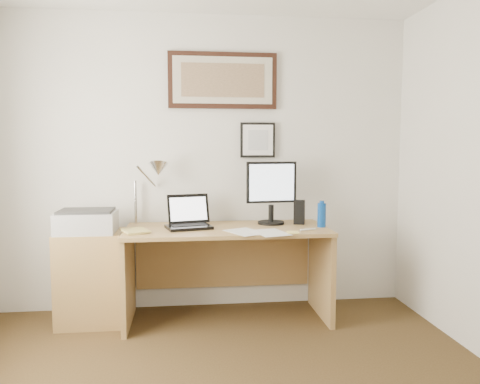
{
  "coord_description": "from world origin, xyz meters",
  "views": [
    {
      "loc": [
        -0.17,
        -2.03,
        1.39
      ],
      "look_at": [
        0.23,
        1.43,
        1.05
      ],
      "focal_mm": 35.0,
      "sensor_mm": 36.0,
      "label": 1
    }
  ],
  "objects": [
    {
      "name": "lcd_monitor",
      "position": [
        0.53,
        1.77,
        1.04
      ],
      "size": [
        0.42,
        0.22,
        0.52
      ],
      "color": "black",
      "rests_on": "desk"
    },
    {
      "name": "side_cabinet",
      "position": [
        -0.92,
        1.68,
        0.36
      ],
      "size": [
        0.5,
        0.4,
        0.73
      ],
      "primitive_type": "cube",
      "color": "olive",
      "rests_on": "floor"
    },
    {
      "name": "marker_pen",
      "position": [
        0.76,
        1.43,
        0.76
      ],
      "size": [
        0.14,
        0.06,
        0.02
      ],
      "primitive_type": "cylinder",
      "rotation": [
        0.0,
        1.57,
        0.35
      ],
      "color": "white",
      "rests_on": "desk"
    },
    {
      "name": "laptop",
      "position": [
        -0.15,
        1.68,
        0.81
      ],
      "size": [
        0.39,
        0.37,
        0.26
      ],
      "color": "black",
      "rests_on": "desk"
    },
    {
      "name": "sticky_pad",
      "position": [
        0.62,
        1.33,
        0.76
      ],
      "size": [
        0.09,
        0.09,
        0.01
      ],
      "primitive_type": "cube",
      "rotation": [
        0.0,
        0.0,
        -0.06
      ],
      "color": "#FBE676",
      "rests_on": "desk"
    },
    {
      "name": "picture_small",
      "position": [
        0.45,
        1.97,
        1.45
      ],
      "size": [
        0.3,
        0.03,
        0.3
      ],
      "color": "black",
      "rests_on": "wall_back"
    },
    {
      "name": "desk",
      "position": [
        0.15,
        1.72,
        0.51
      ],
      "size": [
        1.6,
        0.7,
        0.75
      ],
      "color": "olive",
      "rests_on": "floor"
    },
    {
      "name": "water_bottle",
      "position": [
        0.91,
        1.58,
        0.85
      ],
      "size": [
        0.07,
        0.07,
        0.19
      ],
      "primitive_type": "cylinder",
      "color": "#0B3E94",
      "rests_on": "desk"
    },
    {
      "name": "desk_lamp",
      "position": [
        -0.41,
        1.81,
        1.19
      ],
      "size": [
        0.29,
        0.27,
        0.53
      ],
      "color": "silver",
      "rests_on": "desk"
    },
    {
      "name": "book",
      "position": [
        -0.64,
        1.48,
        0.76
      ],
      "size": [
        0.25,
        0.29,
        0.02
      ],
      "primitive_type": "imported",
      "rotation": [
        0.0,
        0.0,
        0.39
      ],
      "color": "tan",
      "rests_on": "desk"
    },
    {
      "name": "bottle_cap",
      "position": [
        0.91,
        1.58,
        0.95
      ],
      "size": [
        0.03,
        0.03,
        0.02
      ],
      "primitive_type": "cylinder",
      "color": "#0B3E94",
      "rests_on": "water_bottle"
    },
    {
      "name": "printer",
      "position": [
        -0.94,
        1.66,
        0.82
      ],
      "size": [
        0.44,
        0.34,
        0.18
      ],
      "color": "#ACACAF",
      "rests_on": "side_cabinet"
    },
    {
      "name": "speaker",
      "position": [
        0.77,
        1.74,
        0.85
      ],
      "size": [
        0.11,
        0.1,
        0.2
      ],
      "primitive_type": "cube",
      "rotation": [
        0.0,
        0.0,
        -0.32
      ],
      "color": "black",
      "rests_on": "desk"
    },
    {
      "name": "wall_back",
      "position": [
        0.0,
        2.0,
        1.25
      ],
      "size": [
        3.5,
        0.02,
        2.5
      ],
      "primitive_type": "cube",
      "color": "silver",
      "rests_on": "ground"
    },
    {
      "name": "picture_large",
      "position": [
        0.15,
        1.97,
        1.95
      ],
      "size": [
        0.92,
        0.04,
        0.47
      ],
      "color": "black",
      "rests_on": "wall_back"
    },
    {
      "name": "paper_sheet_b",
      "position": [
        0.45,
        1.36,
        0.75
      ],
      "size": [
        0.29,
        0.35,
        0.0
      ],
      "primitive_type": "cube",
      "rotation": [
        0.0,
        0.0,
        0.25
      ],
      "color": "silver",
      "rests_on": "desk"
    },
    {
      "name": "paper_sheet_a",
      "position": [
        0.27,
        1.43,
        0.75
      ],
      "size": [
        0.34,
        0.38,
        0.0
      ],
      "primitive_type": "cube",
      "rotation": [
        0.0,
        0.0,
        0.46
      ],
      "color": "silver",
      "rests_on": "desk"
    }
  ]
}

